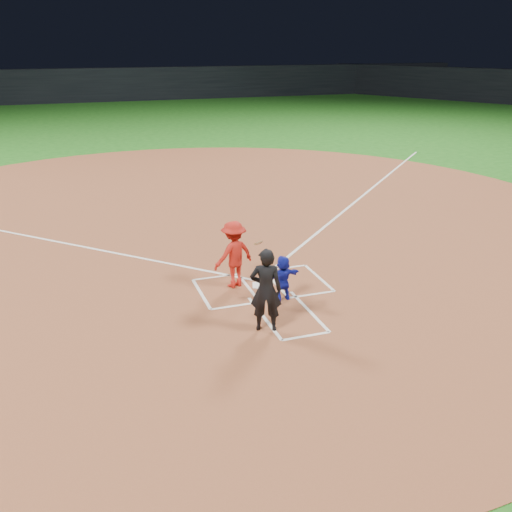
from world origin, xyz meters
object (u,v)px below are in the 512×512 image
object	(u,v)px
umpire	(266,290)
batter_at_plate	(234,254)
home_plate	(262,285)
catcher	(283,278)

from	to	relation	value
umpire	batter_at_plate	world-z (taller)	umpire
home_plate	catcher	bearing A→B (deg)	101.09
umpire	home_plate	bearing A→B (deg)	-87.37
umpire	batter_at_plate	distance (m)	2.44
catcher	home_plate	bearing A→B (deg)	-91.26
home_plate	umpire	bearing A→B (deg)	72.47
home_plate	umpire	size ratio (longest dim) A/B	0.32
catcher	umpire	world-z (taller)	umpire
home_plate	batter_at_plate	size ratio (longest dim) A/B	0.35
catcher	umpire	distance (m)	1.59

